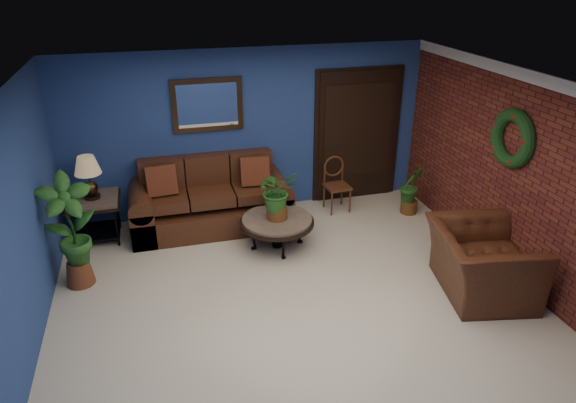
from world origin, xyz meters
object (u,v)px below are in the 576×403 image
object	(u,v)px
table_lamp	(88,172)
coffee_table	(277,222)
end_table	(94,208)
side_chair	(336,180)
armchair	(481,262)
sofa	(210,204)

from	to	relation	value
table_lamp	coffee_table	bearing A→B (deg)	-19.98
end_table	side_chair	bearing A→B (deg)	1.00
coffee_table	table_lamp	bearing A→B (deg)	160.02
table_lamp	armchair	distance (m)	5.16
table_lamp	armchair	world-z (taller)	table_lamp
end_table	side_chair	xyz separation A→B (m)	(3.58, 0.06, -0.01)
coffee_table	side_chair	size ratio (longest dim) A/B	1.18
end_table	side_chair	world-z (taller)	side_chair
sofa	table_lamp	size ratio (longest dim) A/B	3.89
coffee_table	table_lamp	world-z (taller)	table_lamp
end_table	armchair	distance (m)	5.12
end_table	table_lamp	bearing A→B (deg)	0.00
side_chair	armchair	bearing A→B (deg)	-75.56
end_table	table_lamp	xyz separation A→B (m)	(0.00, 0.00, 0.53)
coffee_table	sofa	bearing A→B (deg)	131.08
coffee_table	armchair	world-z (taller)	armchair
sofa	end_table	distance (m)	1.61
sofa	side_chair	bearing A→B (deg)	0.77
table_lamp	side_chair	size ratio (longest dim) A/B	0.69
table_lamp	armchair	bearing A→B (deg)	-29.60
armchair	table_lamp	bearing A→B (deg)	71.83
end_table	armchair	xyz separation A→B (m)	(4.45, -2.53, -0.09)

